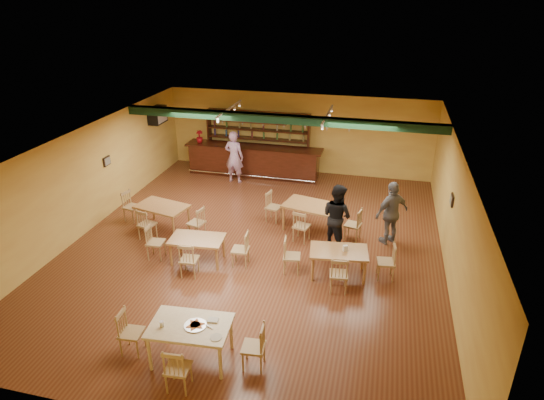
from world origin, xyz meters
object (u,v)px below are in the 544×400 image
(dining_table_d, at_px, (338,263))
(patron_right_a, at_px, (337,216))
(dining_table_c, at_px, (198,250))
(patron_bar, at_px, (234,157))
(near_table, at_px, (191,342))
(dining_table_a, at_px, (163,217))
(dining_table_b, at_px, (312,217))
(bar_counter, at_px, (254,161))

(dining_table_d, distance_m, patron_right_a, 1.54)
(dining_table_c, relative_size, dining_table_d, 0.98)
(patron_bar, distance_m, patron_right_a, 5.65)
(dining_table_c, bearing_deg, patron_bar, 93.58)
(dining_table_c, distance_m, patron_bar, 5.57)
(patron_right_a, bearing_deg, near_table, 102.11)
(near_table, height_order, patron_right_a, patron_right_a)
(dining_table_a, relative_size, near_table, 0.99)
(dining_table_c, distance_m, patron_right_a, 3.80)
(dining_table_c, xyz_separation_m, dining_table_d, (3.61, 0.23, 0.01))
(dining_table_b, xyz_separation_m, patron_right_a, (0.80, -0.80, 0.51))
(dining_table_d, bearing_deg, dining_table_c, 176.42)
(patron_bar, relative_size, patron_right_a, 1.04)
(dining_table_a, distance_m, dining_table_b, 4.37)
(dining_table_a, xyz_separation_m, near_table, (2.91, -4.81, 0.03))
(near_table, relative_size, patron_right_a, 0.82)
(dining_table_d, height_order, patron_right_a, patron_right_a)
(dining_table_b, bearing_deg, dining_table_c, -123.01)
(patron_right_a, bearing_deg, bar_counter, -16.40)
(dining_table_a, height_order, patron_right_a, patron_right_a)
(patron_bar, bearing_deg, patron_right_a, 141.60)
(near_table, distance_m, patron_bar, 9.06)
(bar_counter, xyz_separation_m, near_table, (1.51, -9.64, -0.16))
(near_table, bearing_deg, patron_bar, 98.38)
(dining_table_c, relative_size, near_table, 0.91)
(bar_counter, relative_size, dining_table_d, 3.70)
(dining_table_a, xyz_separation_m, dining_table_d, (5.29, -1.24, -0.02))
(bar_counter, bearing_deg, near_table, -81.10)
(dining_table_d, bearing_deg, patron_bar, 122.62)
(bar_counter, bearing_deg, patron_right_a, -51.87)
(bar_counter, height_order, patron_bar, patron_bar)
(dining_table_d, bearing_deg, near_table, -130.93)
(bar_counter, distance_m, near_table, 9.76)
(dining_table_d, bearing_deg, patron_right_a, 91.95)
(patron_bar, xyz_separation_m, patron_right_a, (4.15, -3.84, -0.04))
(near_table, bearing_deg, dining_table_c, 105.80)
(bar_counter, bearing_deg, dining_table_b, -53.48)
(bar_counter, height_order, near_table, bar_counter)
(dining_table_a, bearing_deg, dining_table_d, -0.30)
(near_table, bearing_deg, dining_table_d, 51.87)
(dining_table_b, relative_size, dining_table_c, 1.17)
(dining_table_b, xyz_separation_m, patron_bar, (-3.35, 3.04, 0.55))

